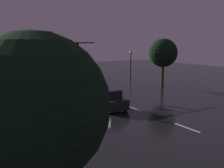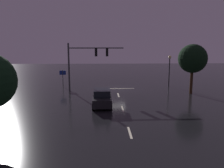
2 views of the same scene
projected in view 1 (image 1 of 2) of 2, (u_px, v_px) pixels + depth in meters
ground_plane at (84, 90)px, 30.96m from camera, size 80.00×80.00×0.00m
traffic_signal_assembly at (54, 55)px, 27.37m from camera, size 7.20×0.47×6.22m
lane_dash_far at (100, 96)px, 27.58m from camera, size 0.16×2.20×0.01m
lane_dash_mid at (134, 108)px, 22.51m from camera, size 0.16×2.20×0.01m
lane_dash_near at (187, 128)px, 17.44m from camera, size 0.16×2.20×0.01m
stop_bar at (84, 90)px, 31.07m from camera, size 5.00×0.16×0.01m
car_approaching at (107, 99)px, 22.45m from camera, size 1.91×4.37×1.70m
street_lamp_left_kerb at (131, 60)px, 35.53m from camera, size 0.44×0.44×4.48m
route_sign at (14, 79)px, 28.16m from camera, size 0.90×0.09×2.42m
tree_left_near at (163, 53)px, 31.99m from camera, size 3.50×3.50×6.10m
tree_right_near at (34, 108)px, 6.38m from camera, size 3.75×3.75×5.96m
tree_right_far at (48, 84)px, 11.89m from camera, size 3.71×3.71×5.62m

